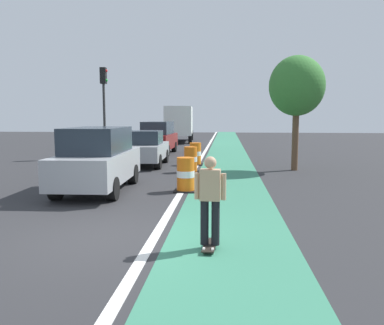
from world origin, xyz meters
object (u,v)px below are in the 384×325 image
Objects in this scene: delivery_truck_down_block at (180,122)px; traffic_light_corner at (104,96)px; pedestrian_crossing at (93,145)px; traffic_barrel_front at (186,175)px; traffic_barrel_mid at (191,160)px; skateboarder_on_lane at (210,200)px; street_tree_sidewalk at (297,87)px; parked_sedan_second at (145,149)px; parked_suv_third at (158,137)px; traffic_barrel_back at (195,154)px; parked_suv_nearest at (98,159)px.

delivery_truck_down_block is 14.63m from traffic_light_corner.
traffic_barrel_front is at bearing -54.48° from pedestrian_crossing.
traffic_barrel_front and traffic_barrel_mid have the same top height.
skateboarder_on_lane is 11.55m from street_tree_sidewalk.
parked_suv_third is (-0.40, 6.07, 0.20)m from parked_sedan_second.
traffic_barrel_front is 0.21× the size of traffic_light_corner.
street_tree_sidewalk is at bearing 50.84° from traffic_barrel_front.
traffic_barrel_back is 5.73m from street_tree_sidewalk.
pedestrian_crossing is (-3.18, 1.84, 0.03)m from parked_sedan_second.
street_tree_sidewalk is (4.32, 5.30, 3.14)m from traffic_barrel_front.
traffic_light_corner is at bearing -100.39° from delivery_truck_down_block.
parked_suv_nearest is 4.27× the size of traffic_barrel_back.
parked_sedan_second is 3.80× the size of traffic_barrel_mid.
street_tree_sidewalk is at bearing -8.19° from parked_sedan_second.
pedestrian_crossing is at bearing 116.67° from skateboarder_on_lane.
pedestrian_crossing reaches higher than traffic_barrel_front.
traffic_barrel_back is at bearing 161.05° from street_tree_sidewalk.
street_tree_sidewalk is at bearing -15.69° from pedestrian_crossing.
traffic_light_corner is at bearing 135.43° from traffic_barrel_mid.
street_tree_sidewalk reaches higher than parked_suv_third.
skateboarder_on_lane reaches higher than traffic_barrel_back.
pedestrian_crossing is at bearing 145.51° from traffic_barrel_mid.
traffic_light_corner is at bearing 113.76° from skateboarder_on_lane.
traffic_light_corner reaches higher than delivery_truck_down_block.
parked_suv_third is 2.89× the size of pedestrian_crossing.
parked_suv_nearest reaches higher than skateboarder_on_lane.
skateboarder_on_lane is at bearing -79.57° from traffic_barrel_front.
skateboarder_on_lane is at bearing -84.32° from traffic_barrel_back.
pedestrian_crossing reaches higher than traffic_barrel_mid.
traffic_barrel_mid is 5.61m from street_tree_sidewalk.
traffic_light_corner reaches higher than parked_sedan_second.
parked_suv_third is 4.51m from traffic_light_corner.
parked_sedan_second is (-3.63, 11.71, -0.08)m from skateboarder_on_lane.
parked_suv_nearest is 12.53m from parked_suv_third.
parked_sedan_second reaches higher than skateboarder_on_lane.
parked_sedan_second is at bearing 171.81° from street_tree_sidewalk.
street_tree_sidewalk reaches higher than parked_sedan_second.
traffic_barrel_mid is 0.68× the size of pedestrian_crossing.
delivery_truck_down_block is at bearing 111.46° from street_tree_sidewalk.
pedestrian_crossing is 10.89m from street_tree_sidewalk.
traffic_barrel_front is 0.68× the size of pedestrian_crossing.
parked_suv_nearest is at bearing -91.50° from parked_sedan_second.
traffic_barrel_back is 0.68× the size of pedestrian_crossing.
parked_suv_third is at bearing 103.80° from traffic_barrel_front.
traffic_light_corner is (-2.58, -2.75, 2.47)m from parked_suv_third.
parked_suv_nearest is at bearing -142.56° from street_tree_sidewalk.
traffic_barrel_back is at bearing 91.86° from traffic_barrel_front.
parked_suv_nearest is 9.35m from street_tree_sidewalk.
parked_suv_third reaches higher than parked_sedan_second.
traffic_barrel_mid is at bearing -44.57° from traffic_light_corner.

